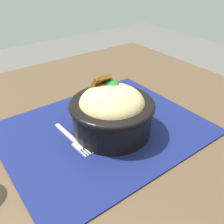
# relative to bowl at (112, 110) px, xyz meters

# --- Properties ---
(table) EXTENTS (1.01, 0.88, 0.72)m
(table) POSITION_rel_bowl_xyz_m (0.03, -0.04, -0.13)
(table) COLOR #4C3826
(table) RESTS_ON ground_plane
(placemat) EXTENTS (0.44, 0.36, 0.00)m
(placemat) POSITION_rel_bowl_xyz_m (0.01, -0.02, -0.06)
(placemat) COLOR #11194C
(placemat) RESTS_ON table
(bowl) EXTENTS (0.18, 0.18, 0.13)m
(bowl) POSITION_rel_bowl_xyz_m (0.00, 0.00, 0.00)
(bowl) COLOR black
(bowl) RESTS_ON placemat
(fork) EXTENTS (0.02, 0.13, 0.00)m
(fork) POSITION_rel_bowl_xyz_m (0.09, -0.02, -0.05)
(fork) COLOR silver
(fork) RESTS_ON placemat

